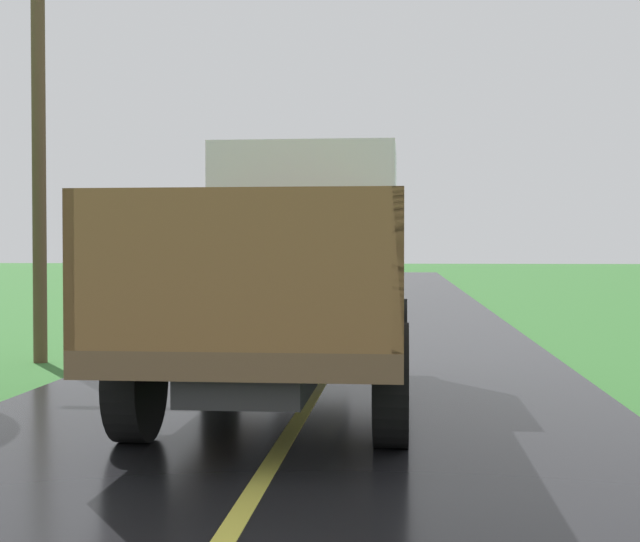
{
  "coord_description": "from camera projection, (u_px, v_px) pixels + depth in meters",
  "views": [
    {
      "loc": [
        0.97,
        -0.46,
        1.67
      ],
      "look_at": [
        -0.04,
        10.28,
        1.4
      ],
      "focal_mm": 49.7,
      "sensor_mm": 36.0,
      "label": 1
    }
  ],
  "objects": [
    {
      "name": "banana_truck_near",
      "position": [
        299.0,
        267.0,
        9.62
      ],
      "size": [
        2.38,
        5.82,
        2.8
      ],
      "color": "#2D2D30",
      "rests_on": "road_surface"
    },
    {
      "name": "utility_pole_roadside",
      "position": [
        39.0,
        131.0,
        12.9
      ],
      "size": [
        1.67,
        0.2,
        6.29
      ],
      "color": "brown",
      "rests_on": "ground"
    }
  ]
}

